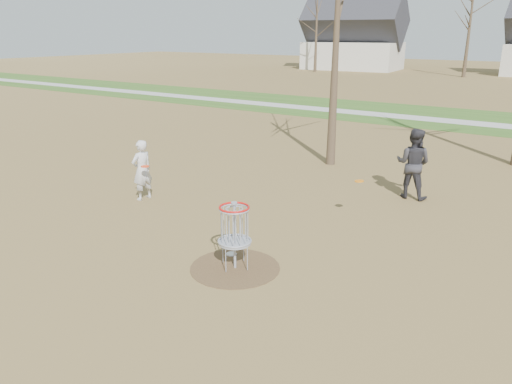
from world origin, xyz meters
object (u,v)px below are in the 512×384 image
Objects in this scene: player_throwing at (413,164)px; disc_grounded at (231,254)px; player_standing at (142,170)px; disc_golf_basket at (234,225)px.

disc_grounded is (-1.94, -5.90, -0.97)m from player_throwing.
player_throwing is 6.29m from disc_grounded.
disc_golf_basket is (4.65, -2.04, 0.07)m from player_standing.
player_throwing reaches higher than player_standing.
player_throwing is (6.17, 4.31, 0.15)m from player_standing.
player_throwing is 6.53m from disc_golf_basket.
disc_grounded is 1.09m from disc_golf_basket.
disc_golf_basket is at bearing 75.96° from player_throwing.
disc_grounded is 0.16× the size of disc_golf_basket.
player_standing is 4.58m from disc_grounded.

